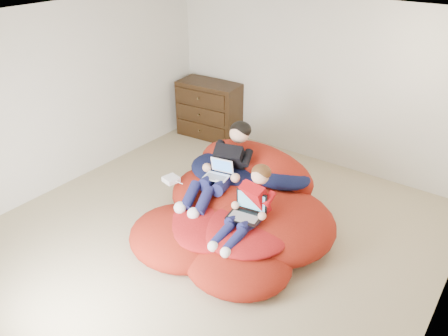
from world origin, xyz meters
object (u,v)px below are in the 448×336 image
at_px(laptop_white, 219,172).
at_px(younger_boy, 249,204).
at_px(older_boy, 225,163).
at_px(laptop_black, 248,210).
at_px(dresser, 210,109).
at_px(beanbag_pile, 239,209).

bearing_deg(laptop_white, younger_boy, -27.46).
height_order(older_boy, laptop_black, older_boy).
bearing_deg(dresser, older_boy, -47.62).
bearing_deg(older_boy, dresser, 132.38).
bearing_deg(laptop_white, beanbag_pile, -8.90).
relative_size(dresser, laptop_white, 3.43).
relative_size(dresser, laptop_black, 2.81).
distance_m(dresser, laptop_black, 3.26).
relative_size(younger_boy, laptop_white, 2.89).
xyz_separation_m(younger_boy, laptop_black, (0.00, -0.03, -0.06)).
height_order(older_boy, younger_boy, older_boy).
distance_m(older_boy, laptop_white, 0.14).
distance_m(dresser, older_boy, 2.42).
xyz_separation_m(older_boy, younger_boy, (0.69, -0.48, -0.08)).
distance_m(beanbag_pile, laptop_white, 0.53).
bearing_deg(younger_boy, dresser, 135.70).
bearing_deg(beanbag_pile, dresser, 135.25).
bearing_deg(laptop_black, laptop_white, 150.33).
bearing_deg(dresser, laptop_black, -44.74).
bearing_deg(dresser, beanbag_pile, -44.75).
relative_size(younger_boy, laptop_black, 2.36).
xyz_separation_m(beanbag_pile, laptop_white, (-0.35, 0.05, 0.39)).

